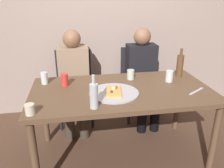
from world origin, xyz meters
The scene contains 17 objects.
ground_plane centered at (0.00, 0.00, 0.00)m, with size 8.00×8.00×0.00m, color #513828.
back_wall centered at (0.00, 1.17, 1.30)m, with size 6.00×0.10×2.60m, color gray.
dining_table centered at (0.00, 0.00, 0.66)m, with size 1.65×0.87×0.73m.
pizza_tray centered at (-0.09, -0.08, 0.74)m, with size 0.44×0.44×0.01m, color #ADADB2.
pizza_slice_last centered at (-0.09, -0.09, 0.76)m, with size 0.16×0.24×0.05m.
wine_bottle centered at (0.67, 0.25, 0.85)m, with size 0.07×0.07×0.30m.
beer_bottle centered at (-0.28, -0.32, 0.84)m, with size 0.07×0.07×0.27m.
tumbler_near centered at (-0.75, -0.35, 0.77)m, with size 0.07×0.07×0.08m, color beige.
tumbler_far centered at (0.14, 0.24, 0.78)m, with size 0.07×0.07×0.10m, color #B7C6BC.
wine_glass centered at (-0.71, 0.26, 0.79)m, with size 0.06×0.06×0.12m, color silver.
short_glass centered at (0.51, 0.11, 0.79)m, with size 0.07×0.07×0.11m, color silver.
soda_can centered at (-0.52, 0.17, 0.79)m, with size 0.07×0.07×0.12m, color red.
table_knife centered at (0.65, -0.16, 0.73)m, with size 0.22×0.02×0.01m, color #B7B7BC.
chair_left centered at (-0.43, 0.84, 0.51)m, with size 0.44×0.44×0.90m.
chair_right centered at (0.41, 0.84, 0.51)m, with size 0.44×0.44×0.90m.
guest_in_sweater centered at (-0.43, 0.68, 0.64)m, with size 0.36×0.56×1.17m.
guest_in_beanie centered at (0.41, 0.68, 0.64)m, with size 0.36×0.56×1.17m.
Camera 1 is at (-0.41, -1.90, 1.56)m, focal length 36.78 mm.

